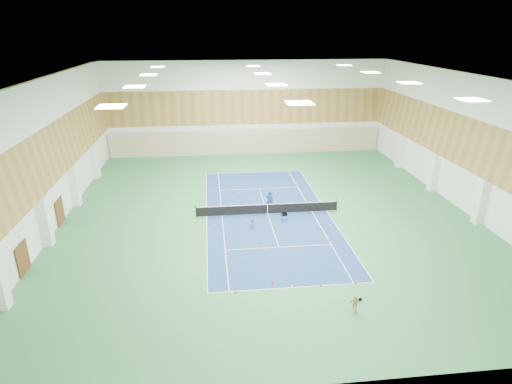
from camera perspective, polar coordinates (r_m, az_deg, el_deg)
ground at (r=38.79m, az=1.54°, el=-2.90°), size 40.00×40.00×0.00m
room_shell at (r=36.76m, az=1.63°, el=5.68°), size 36.00×40.00×12.00m
wood_cladding at (r=36.28m, az=1.66°, el=8.72°), size 36.00×40.00×8.00m
ceiling_light_grid at (r=35.65m, az=1.73°, el=14.89°), size 21.40×25.40×0.06m
court_surface at (r=38.79m, az=1.54°, el=-2.89°), size 10.97×23.77×0.01m
tennis_balls_scatter at (r=38.77m, az=1.54°, el=-2.83°), size 10.57×22.77×0.07m
tennis_net at (r=38.57m, az=1.55°, el=-2.15°), size 12.80×0.10×1.10m
back_curtain at (r=56.86m, az=-1.18°, el=6.66°), size 35.40×0.16×3.20m
door_left_a at (r=33.41m, az=-28.65°, el=-7.77°), size 0.08×1.80×2.20m
door_left_b at (r=40.17m, az=-24.69°, el=-2.36°), size 0.08×1.80×2.20m
coach at (r=39.31m, az=1.83°, el=-1.12°), size 0.67×0.45×1.83m
child_court at (r=35.61m, az=-0.42°, el=-4.27°), size 0.55×0.45×1.03m
child_apron at (r=26.59m, az=13.03°, el=-14.35°), size 0.73×0.40×1.18m
ball_cart at (r=37.26m, az=3.76°, el=-3.31°), size 0.55×0.55×0.80m
cone_svc_a at (r=32.40m, az=-3.80°, el=-7.83°), size 0.22×0.22×0.24m
cone_svc_b at (r=33.32m, az=1.93°, el=-6.95°), size 0.20×0.20×0.22m
cone_svc_c at (r=33.45m, az=5.35°, el=-6.92°), size 0.20×0.20×0.22m
cone_svc_d at (r=34.32m, az=9.62°, el=-6.36°), size 0.21×0.21×0.24m
cone_base_a at (r=27.84m, az=-2.71°, el=-13.16°), size 0.20×0.20×0.22m
cone_base_b at (r=28.72m, az=2.18°, el=-11.97°), size 0.20×0.20×0.22m
cone_base_c at (r=28.79m, az=8.65°, el=-12.16°), size 0.17×0.17×0.19m
cone_base_d at (r=29.47m, az=13.09°, el=-11.64°), size 0.18×0.18×0.20m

